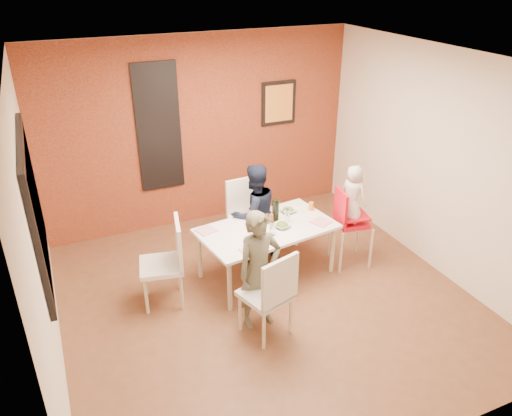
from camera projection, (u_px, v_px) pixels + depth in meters
name	position (u px, v px, depth m)	size (l,w,h in m)	color
ground	(266.00, 299.00, 5.81)	(4.50, 4.50, 0.00)	brown
ceiling	(269.00, 62.00, 4.60)	(4.50, 4.50, 0.02)	white
wall_back	(201.00, 132.00, 7.04)	(4.50, 0.02, 2.70)	#EFDFC5
wall_front	(408.00, 324.00, 3.36)	(4.50, 0.02, 2.70)	#EFDFC5
wall_left	(36.00, 238.00, 4.40)	(0.02, 4.50, 2.70)	#EFDFC5
wall_right	(437.00, 162.00, 6.01)	(0.02, 4.50, 2.70)	#EFDFC5
brick_accent_wall	(201.00, 133.00, 7.03)	(4.50, 0.02, 2.70)	maroon
picture_window_frame	(35.00, 208.00, 4.48)	(0.05, 1.70, 1.30)	black
picture_window_pane	(36.00, 207.00, 4.49)	(0.02, 1.55, 1.15)	black
glassblock_strip	(159.00, 128.00, 6.73)	(0.55, 0.03, 1.70)	#B5C0C6
glassblock_surround	(159.00, 128.00, 6.73)	(0.60, 0.03, 1.76)	black
art_print_frame	(279.00, 103.00, 7.31)	(0.54, 0.03, 0.64)	black
art_print_canvas	(279.00, 103.00, 7.29)	(0.44, 0.01, 0.54)	gold
dining_table	(267.00, 232.00, 5.99)	(1.72, 1.11, 0.67)	white
chair_near	(271.00, 292.00, 5.01)	(0.57, 0.57, 0.99)	beige
chair_far	(246.00, 212.00, 6.57)	(0.49, 0.49, 1.00)	white
chair_left	(169.00, 258.00, 5.55)	(0.55, 0.55, 1.02)	white
high_chair	(348.00, 220.00, 6.24)	(0.50, 0.50, 1.03)	red
child_near	(259.00, 271.00, 5.15)	(0.49, 0.32, 1.33)	brown
child_far	(254.00, 213.00, 6.32)	(0.64, 0.50, 1.32)	black
toddler	(353.00, 194.00, 6.08)	(0.36, 0.23, 0.74)	beige
plate_near_left	(251.00, 251.00, 5.48)	(0.21, 0.21, 0.01)	white
plate_far_mid	(253.00, 214.00, 6.26)	(0.23, 0.23, 0.01)	silver
plate_near_right	(321.00, 222.00, 6.08)	(0.21, 0.21, 0.01)	white
plate_far_left	(206.00, 230.00, 5.89)	(0.21, 0.21, 0.01)	white
salad_bowl_a	(282.00, 226.00, 5.96)	(0.19, 0.19, 0.05)	silver
salad_bowl_b	(288.00, 210.00, 6.31)	(0.20, 0.20, 0.05)	white
wine_bottle	(276.00, 211.00, 6.01)	(0.08, 0.08, 0.31)	black
wine_glass_a	(272.00, 228.00, 5.77)	(0.06, 0.06, 0.18)	silver
wine_glass_b	(287.00, 216.00, 6.03)	(0.06, 0.06, 0.18)	white
paper_towel_roll	(255.00, 227.00, 5.72)	(0.11, 0.11, 0.24)	white
condiment_red	(272.00, 220.00, 5.98)	(0.04, 0.04, 0.15)	red
condiment_green	(270.00, 219.00, 6.02)	(0.03, 0.03, 0.12)	#357627
condiment_brown	(267.00, 219.00, 6.02)	(0.03, 0.03, 0.13)	brown
sippy_cup	(311.00, 206.00, 6.35)	(0.06, 0.06, 0.11)	orange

